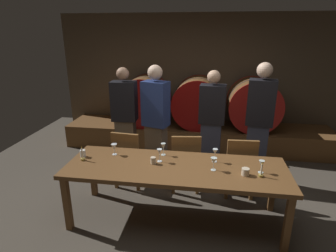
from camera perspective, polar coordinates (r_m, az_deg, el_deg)
The scene contains 25 objects.
ground_plane at distance 3.69m, azimuth 3.91°, elevation -17.86°, with size 7.45×7.45×0.00m, color #4C443A.
back_wall at distance 5.85m, azimuth 6.57°, elevation 9.67°, with size 5.73×0.24×2.56m, color brown.
barrel_shelf at distance 5.59m, azimuth 5.94°, elevation -2.04°, with size 5.16×0.90×0.44m, color brown.
wine_barrel_left at distance 5.52m, azimuth -4.81°, elevation 5.27°, with size 0.96×0.76×0.96m.
wine_barrel_center at distance 5.38m, azimuth 6.21°, elevation 4.86°, with size 0.96×0.76×0.96m.
wine_barrel_right at distance 5.45m, azimuth 17.24°, elevation 4.28°, with size 0.96×0.76×0.96m.
dining_table at distance 3.27m, azimuth 1.57°, elevation -9.30°, with size 2.57×0.86×0.73m.
chair_left at distance 4.08m, azimuth -8.18°, elevation -6.19°, with size 0.43×0.43×0.88m.
chair_center at distance 3.95m, azimuth 3.65°, elevation -6.95°, with size 0.45×0.45×0.88m.
chair_right at distance 3.94m, azimuth 14.63°, elevation -7.63°, with size 0.42×0.42×0.88m.
guest_far_left at distance 4.42m, azimuth -8.85°, elevation 1.10°, with size 0.39×0.25×1.71m.
guest_center_left at distance 4.22m, azimuth -2.54°, elevation 0.97°, with size 0.44×0.35×1.76m.
guest_center_right at distance 4.24m, azimuth 8.95°, elevation 0.22°, with size 0.40×0.27×1.69m.
guest_far_right at distance 4.24m, azimuth 18.27°, elevation 0.53°, with size 0.42×0.30×1.82m.
candle_left at distance 3.51m, azimuth -17.26°, elevation -6.05°, with size 0.05×0.05×0.19m.
candle_right at distance 3.16m, azimuth 18.69°, elevation -9.17°, with size 0.05×0.05×0.18m.
wine_glass_far_left at distance 3.55m, azimuth -11.08°, elevation -4.32°, with size 0.07×0.07×0.14m.
wine_glass_left at distance 3.30m, azimuth -1.76°, elevation -5.46°, with size 0.06×0.06×0.16m.
wine_glass_center_left at distance 3.47m, azimuth -0.98°, elevation -4.26°, with size 0.06×0.06×0.16m.
wine_glass_center_right at distance 3.15m, azimuth 9.44°, elevation -7.17°, with size 0.07×0.07×0.15m.
wine_glass_right at distance 3.34m, azimuth 9.71°, elevation -5.40°, with size 0.06×0.06×0.16m.
wine_glass_far_right at distance 3.23m, azimuth 18.79°, elevation -7.47°, with size 0.06×0.06×0.15m.
cup_left at distance 3.61m, azimuth -17.19°, elevation -5.43°, with size 0.07×0.07×0.09m, color white.
cup_center at distance 3.28m, azimuth -3.08°, elevation -7.13°, with size 0.06×0.06×0.08m, color beige.
cup_right at distance 3.15m, azimuth 15.71°, elevation -9.10°, with size 0.08×0.08×0.08m, color beige.
Camera 1 is at (0.20, -2.95, 2.20)m, focal length 29.49 mm.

